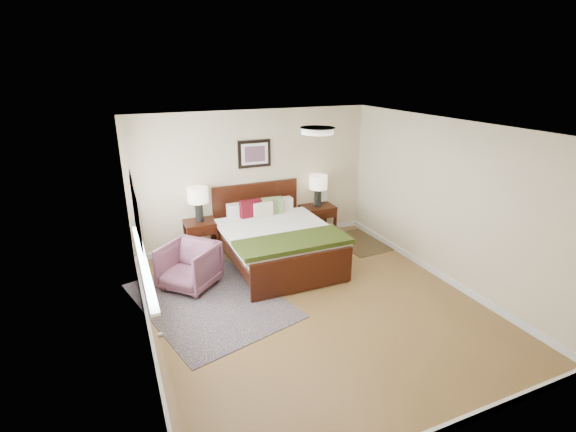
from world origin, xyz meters
The scene contains 18 objects.
floor centered at (0.00, 0.00, 0.00)m, with size 5.00×5.00×0.00m, color brown.
back_wall centered at (0.00, 2.50, 1.25)m, with size 4.50×0.04×2.50m, color beige.
front_wall centered at (0.00, -2.50, 1.25)m, with size 4.50×0.04×2.50m, color beige.
left_wall centered at (-2.25, 0.00, 1.25)m, with size 0.04×5.00×2.50m, color beige.
right_wall centered at (2.25, 0.00, 1.25)m, with size 0.04×5.00×2.50m, color beige.
ceiling centered at (0.00, 0.00, 2.50)m, with size 4.50×5.00×0.02m, color white.
window centered at (-2.20, 0.70, 1.38)m, with size 0.11×2.72×1.32m.
door centered at (-2.23, -1.75, 1.07)m, with size 0.06×1.00×2.18m.
ceil_fixture centered at (0.00, 0.00, 2.47)m, with size 0.44×0.44×0.08m.
bed centered at (0.01, 1.44, 0.53)m, with size 1.77×2.15×1.16m.
wall_art centered at (0.01, 2.47, 1.72)m, with size 0.62×0.05×0.50m.
nightstand_left centered at (-1.11, 2.25, 0.52)m, with size 0.55×0.49×0.65m.
nightstand_right centered at (1.21, 2.26, 0.38)m, with size 0.63×0.48×0.63m.
lamp_left centered at (-1.11, 2.27, 1.08)m, with size 0.35×0.35×0.61m.
lamp_right centered at (1.21, 2.27, 1.06)m, with size 0.35×0.35×0.61m.
armchair centered at (-1.52, 1.21, 0.35)m, with size 0.74×0.77×0.70m, color brown.
rug_persian centered at (-1.35, 0.68, 0.01)m, with size 1.73×2.45×0.01m, color #0F0C3C.
rug_navy centered at (1.80, 1.63, 0.01)m, with size 0.78×1.18×0.01m, color black.
Camera 1 is at (-2.39, -4.63, 3.21)m, focal length 26.00 mm.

